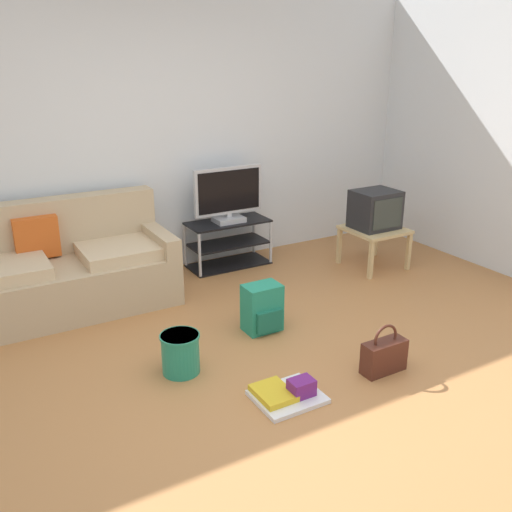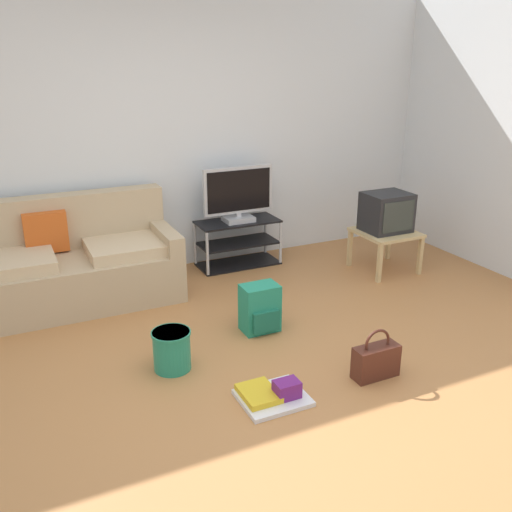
{
  "view_description": "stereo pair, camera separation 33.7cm",
  "coord_description": "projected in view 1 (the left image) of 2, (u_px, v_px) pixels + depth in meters",
  "views": [
    {
      "loc": [
        -1.76,
        -2.74,
        2.09
      ],
      "look_at": [
        0.35,
        0.93,
        0.55
      ],
      "focal_mm": 39.08,
      "sensor_mm": 36.0,
      "label": 1
    },
    {
      "loc": [
        -1.46,
        -2.9,
        2.09
      ],
      "look_at": [
        0.35,
        0.93,
        0.55
      ],
      "focal_mm": 39.08,
      "sensor_mm": 36.0,
      "label": 2
    }
  ],
  "objects": [
    {
      "name": "ground_plane",
      "position": [
        280.0,
        383.0,
        3.77
      ],
      "size": [
        9.0,
        9.8,
        0.02
      ],
      "primitive_type": "cube",
      "color": "#B27542"
    },
    {
      "name": "wall_back",
      "position": [
        145.0,
        136.0,
        5.31
      ],
      "size": [
        9.0,
        0.1,
        2.7
      ],
      "primitive_type": "cube",
      "color": "silver",
      "rests_on": "ground_plane"
    },
    {
      "name": "wall_right",
      "position": [
        500.0,
        135.0,
        5.42
      ],
      "size": [
        0.1,
        3.6,
        2.7
      ],
      "primitive_type": "cube",
      "color": "silver",
      "rests_on": "ground_plane"
    },
    {
      "name": "couch",
      "position": [
        63.0,
        270.0,
        4.78
      ],
      "size": [
        1.82,
        0.84,
        0.91
      ],
      "color": "tan",
      "rests_on": "ground_plane"
    },
    {
      "name": "tv_stand",
      "position": [
        228.0,
        243.0,
        5.78
      ],
      "size": [
        0.84,
        0.39,
        0.48
      ],
      "color": "black",
      "rests_on": "ground_plane"
    },
    {
      "name": "flat_tv",
      "position": [
        228.0,
        195.0,
        5.58
      ],
      "size": [
        0.74,
        0.22,
        0.56
      ],
      "color": "#B2B2B7",
      "rests_on": "tv_stand"
    },
    {
      "name": "side_table",
      "position": [
        374.0,
        234.0,
        5.7
      ],
      "size": [
        0.56,
        0.56,
        0.42
      ],
      "color": "tan",
      "rests_on": "ground_plane"
    },
    {
      "name": "crt_tv",
      "position": [
        375.0,
        209.0,
        5.63
      ],
      "size": [
        0.44,
        0.37,
        0.39
      ],
      "color": "#232326",
      "rests_on": "side_table"
    },
    {
      "name": "backpack",
      "position": [
        262.0,
        308.0,
        4.42
      ],
      "size": [
        0.29,
        0.27,
        0.39
      ],
      "rotation": [
        0.0,
        0.0,
        -0.26
      ],
      "color": "#238466",
      "rests_on": "ground_plane"
    },
    {
      "name": "handbag",
      "position": [
        384.0,
        355.0,
        3.85
      ],
      "size": [
        0.32,
        0.13,
        0.36
      ],
      "rotation": [
        0.0,
        0.0,
        -0.4
      ],
      "color": "#4C2319",
      "rests_on": "ground_plane"
    },
    {
      "name": "cleaning_bucket",
      "position": [
        180.0,
        352.0,
        3.84
      ],
      "size": [
        0.28,
        0.28,
        0.29
      ],
      "color": "#238466",
      "rests_on": "ground_plane"
    },
    {
      "name": "floor_tray",
      "position": [
        287.0,
        394.0,
        3.57
      ],
      "size": [
        0.42,
        0.36,
        0.14
      ],
      "color": "silver",
      "rests_on": "ground_plane"
    }
  ]
}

